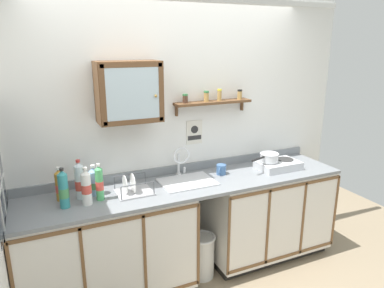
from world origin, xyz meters
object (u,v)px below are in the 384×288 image
(saucepan, at_px, (269,157))
(wall_cabinet, at_px, (129,92))
(bottle_water_clear_0, at_px, (80,181))
(sink, at_px, (187,183))
(bottle_opaque_white_1, at_px, (86,188))
(warning_sign, at_px, (194,133))
(bottle_water_blue_5, at_px, (94,182))
(bottle_detergent_teal_3, at_px, (64,190))
(bottle_soda_green_2, at_px, (99,184))
(dish_rack, at_px, (133,189))
(bottle_juice_amber_4, at_px, (60,186))
(trash_bin, at_px, (202,255))
(mug, at_px, (221,169))
(hot_plate_stove, at_px, (278,165))

(saucepan, distance_m, wall_cabinet, 1.51)
(saucepan, xyz_separation_m, bottle_water_clear_0, (-1.79, 0.06, 0.02))
(sink, relative_size, bottle_opaque_white_1, 1.59)
(warning_sign, bearing_deg, wall_cabinet, -168.96)
(wall_cabinet, xyz_separation_m, warning_sign, (0.66, 0.13, -0.44))
(bottle_water_blue_5, relative_size, wall_cabinet, 0.49)
(wall_cabinet, bearing_deg, bottle_detergent_teal_3, -159.13)
(bottle_soda_green_2, distance_m, warning_sign, 1.06)
(dish_rack, xyz_separation_m, wall_cabinet, (0.05, 0.18, 0.79))
(bottle_opaque_white_1, distance_m, bottle_detergent_teal_3, 0.17)
(saucepan, relative_size, bottle_juice_amber_4, 1.28)
(bottle_opaque_white_1, bearing_deg, wall_cabinet, 29.40)
(bottle_opaque_white_1, bearing_deg, warning_sign, 18.85)
(bottle_juice_amber_4, xyz_separation_m, wall_cabinet, (0.61, 0.08, 0.70))
(warning_sign, distance_m, trash_bin, 1.17)
(dish_rack, bearing_deg, sink, 5.25)
(bottle_water_blue_5, height_order, trash_bin, bottle_water_blue_5)
(saucepan, xyz_separation_m, bottle_detergent_teal_3, (-1.92, -0.06, 0.02))
(bottle_water_blue_5, relative_size, dish_rack, 0.88)
(mug, bearing_deg, bottle_water_blue_5, 179.25)
(hot_plate_stove, xyz_separation_m, dish_rack, (-1.49, 0.01, -0.01))
(hot_plate_stove, xyz_separation_m, bottle_soda_green_2, (-1.76, -0.01, 0.10))
(bottle_detergent_teal_3, relative_size, bottle_juice_amber_4, 1.15)
(bottle_opaque_white_1, relative_size, bottle_soda_green_2, 1.00)
(saucepan, distance_m, bottle_soda_green_2, 1.65)
(dish_rack, relative_size, trash_bin, 0.70)
(hot_plate_stove, relative_size, dish_rack, 1.40)
(sink, distance_m, hot_plate_stove, 0.98)
(bottle_soda_green_2, height_order, bottle_detergent_teal_3, bottle_detergent_teal_3)
(saucepan, xyz_separation_m, mug, (-0.49, 0.08, -0.08))
(bottle_opaque_white_1, bearing_deg, mug, 6.79)
(hot_plate_stove, bearing_deg, bottle_water_clear_0, 177.58)
(sink, relative_size, hot_plate_stove, 1.17)
(bottle_water_clear_0, xyz_separation_m, mug, (1.30, 0.02, -0.10))
(bottle_juice_amber_4, height_order, dish_rack, bottle_juice_amber_4)
(bottle_water_clear_0, distance_m, dish_rack, 0.43)
(sink, distance_m, bottle_opaque_white_1, 0.91)
(sink, relative_size, bottle_juice_amber_4, 1.73)
(bottle_soda_green_2, distance_m, bottle_juice_amber_4, 0.31)
(saucepan, bearing_deg, bottle_water_clear_0, 178.05)
(bottle_detergent_teal_3, distance_m, trash_bin, 1.45)
(bottle_water_clear_0, bearing_deg, saucepan, -1.95)
(bottle_water_blue_5, distance_m, mug, 1.19)
(sink, bearing_deg, bottle_water_blue_5, 176.09)
(bottle_soda_green_2, height_order, bottle_juice_amber_4, bottle_soda_green_2)
(bottle_juice_amber_4, distance_m, trash_bin, 1.46)
(bottle_opaque_white_1, distance_m, bottle_water_blue_5, 0.19)
(sink, xyz_separation_m, bottle_water_clear_0, (-0.92, 0.02, 0.16))
(hot_plate_stove, bearing_deg, wall_cabinet, 172.48)
(bottle_water_clear_0, relative_size, mug, 2.92)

